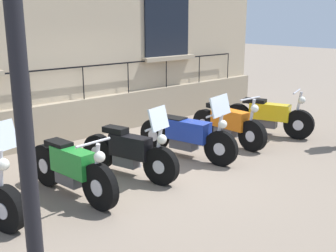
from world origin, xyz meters
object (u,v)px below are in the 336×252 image
(motorcycle_green, at_px, (72,169))
(motorcycle_black, at_px, (130,153))
(motorcycle_blue, at_px, (187,135))
(motorcycle_orange, at_px, (228,124))
(motorcycle_yellow, at_px, (268,117))

(motorcycle_green, bearing_deg, motorcycle_black, 94.47)
(motorcycle_blue, bearing_deg, motorcycle_orange, 93.37)
(motorcycle_green, height_order, motorcycle_black, motorcycle_black)
(motorcycle_blue, xyz_separation_m, motorcycle_orange, (-0.08, 1.29, -0.03))
(motorcycle_orange, xyz_separation_m, motorcycle_yellow, (0.14, 1.23, -0.00))
(motorcycle_blue, relative_size, motorcycle_yellow, 1.06)
(motorcycle_green, relative_size, motorcycle_blue, 0.94)
(motorcycle_yellow, bearing_deg, motorcycle_green, -89.41)
(motorcycle_black, bearing_deg, motorcycle_orange, 92.26)
(motorcycle_green, xyz_separation_m, motorcycle_blue, (-0.12, 2.54, 0.02))
(motorcycle_blue, height_order, motorcycle_orange, motorcycle_blue)
(motorcycle_green, bearing_deg, motorcycle_yellow, 90.59)
(motorcycle_blue, xyz_separation_m, motorcycle_yellow, (0.07, 2.51, -0.03))
(motorcycle_black, xyz_separation_m, motorcycle_orange, (-0.11, 2.68, 0.01))
(motorcycle_green, bearing_deg, motorcycle_orange, 92.92)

